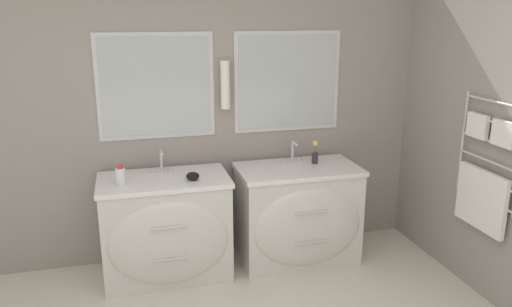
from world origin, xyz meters
TOP-DOWN VIEW (x-y plane):
  - wall_back at (0.01, 2.32)m, footprint 5.75×0.16m
  - wall_right at (2.10, 1.03)m, footprint 0.13×4.43m
  - vanity_left at (-0.23, 1.92)m, footprint 1.03×0.65m
  - vanity_right at (0.90, 1.92)m, footprint 1.03×0.65m
  - faucet_left at (-0.23, 2.10)m, footprint 0.17×0.12m
  - faucet_right at (0.90, 2.10)m, footprint 0.17×0.12m
  - toiletry_bottle at (-0.55, 1.86)m, footprint 0.07×0.07m
  - amenity_bowl at (-0.01, 1.85)m, footprint 0.10×0.10m
  - flower_vase at (1.08, 2.03)m, footprint 0.05×0.05m

SIDE VIEW (x-z plane):
  - vanity_left at x=-0.23m, z-range 0.00..0.84m
  - vanity_right at x=0.90m, z-range 0.00..0.84m
  - amenity_bowl at x=-0.01m, z-range 0.84..0.90m
  - toiletry_bottle at x=-0.55m, z-range 0.84..1.00m
  - flower_vase at x=1.08m, z-range 0.83..1.03m
  - faucet_left at x=-0.23m, z-range 0.84..1.03m
  - faucet_right at x=0.90m, z-range 0.84..1.03m
  - wall_right at x=2.10m, z-range -0.01..2.59m
  - wall_back at x=0.01m, z-range 0.01..2.61m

